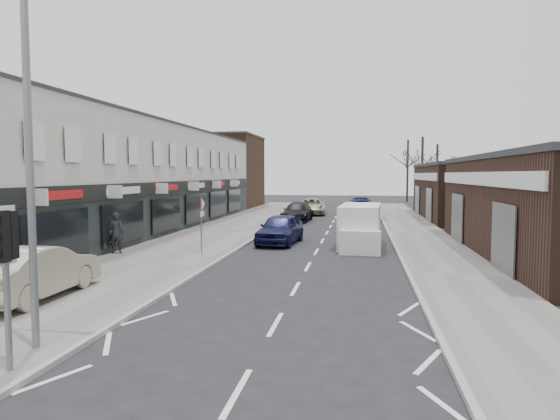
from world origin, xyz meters
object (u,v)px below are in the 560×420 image
at_px(parked_car_left_a, 280,229).
at_px(parked_car_right_b, 369,211).
at_px(white_van, 360,227).
at_px(parked_car_right_c, 361,203).
at_px(parked_car_right_a, 364,231).
at_px(warning_sign, 202,209).
at_px(street_lamp, 36,135).
at_px(sedan_on_pavement, 35,272).
at_px(traffic_light, 5,249).
at_px(parked_car_left_b, 297,212).
at_px(pedestrian, 116,233).
at_px(parked_car_left_c, 312,206).

distance_m(parked_car_left_a, parked_car_right_b, 16.47).
bearing_deg(white_van, parked_car_right_c, 93.30).
bearing_deg(parked_car_right_a, warning_sign, 43.85).
distance_m(white_van, parked_car_right_c, 26.55).
xyz_separation_m(street_lamp, parked_car_right_b, (7.39, 33.00, -3.87)).
bearing_deg(warning_sign, sedan_on_pavement, -104.38).
bearing_deg(parked_car_right_a, parked_car_right_b, -87.03).
xyz_separation_m(traffic_light, white_van, (6.52, 18.09, -1.38)).
relative_size(white_van, parked_car_right_c, 1.12).
xyz_separation_m(warning_sign, parked_car_left_b, (2.28, 17.54, -1.45)).
bearing_deg(parked_car_right_a, street_lamp, 75.20).
relative_size(parked_car_left_b, parked_car_right_a, 1.34).
bearing_deg(traffic_light, parked_car_left_a, 83.24).
xyz_separation_m(warning_sign, parked_car_left_a, (2.96, 4.53, -1.39)).
xyz_separation_m(traffic_light, parked_car_left_a, (2.20, 18.55, -1.60)).
relative_size(parked_car_left_a, parked_car_right_a, 1.24).
height_order(street_lamp, parked_car_left_a, street_lamp).
xyz_separation_m(white_van, pedestrian, (-11.24, -4.75, 0.05)).
bearing_deg(pedestrian, warning_sign, 177.41).
height_order(parked_car_left_a, parked_car_left_b, parked_car_left_a).
bearing_deg(traffic_light, white_van, 70.17).
bearing_deg(parked_car_right_b, sedan_on_pavement, 69.99).
relative_size(parked_car_left_b, parked_car_right_b, 1.18).
relative_size(white_van, parked_car_left_a, 1.20).
bearing_deg(parked_car_left_b, sedan_on_pavement, -96.90).
height_order(traffic_light, parked_car_left_a, traffic_light).
distance_m(traffic_light, parked_car_left_a, 18.75).
distance_m(parked_car_right_b, parked_car_right_c, 10.44).
relative_size(pedestrian, parked_car_left_a, 0.41).
bearing_deg(parked_car_left_c, warning_sign, -101.04).
height_order(pedestrian, parked_car_right_c, pedestrian).
height_order(white_van, parked_car_right_b, white_van).
relative_size(parked_car_left_a, parked_car_right_b, 1.09).
height_order(parked_car_left_b, parked_car_right_c, parked_car_left_b).
bearing_deg(sedan_on_pavement, pedestrian, -79.48).
xyz_separation_m(sedan_on_pavement, parked_car_left_a, (5.25, 13.46, -0.10)).
bearing_deg(white_van, street_lamp, -108.03).
relative_size(traffic_light, parked_car_left_a, 0.65).
xyz_separation_m(warning_sign, parked_car_right_c, (7.36, 30.63, -1.46)).
distance_m(parked_car_left_b, parked_car_right_c, 14.04).
bearing_deg(warning_sign, parked_car_left_a, 56.86).
bearing_deg(parked_car_right_c, traffic_light, 82.36).
height_order(parked_car_right_a, parked_car_right_c, parked_car_right_c).
bearing_deg(street_lamp, parked_car_left_a, 82.36).
bearing_deg(sedan_on_pavement, street_lamp, 126.15).
distance_m(white_van, parked_car_left_c, 21.04).
xyz_separation_m(sedan_on_pavement, parked_car_right_c, (9.65, 39.55, -0.17)).
relative_size(sedan_on_pavement, parked_car_left_c, 0.88).
xyz_separation_m(sedan_on_pavement, pedestrian, (-1.67, 8.26, 0.18)).
bearing_deg(parked_car_left_b, white_van, -66.73).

